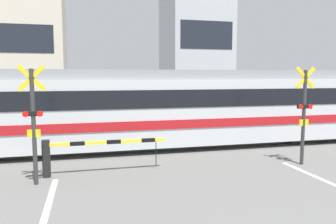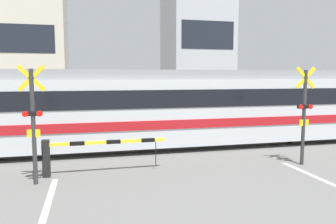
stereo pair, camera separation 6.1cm
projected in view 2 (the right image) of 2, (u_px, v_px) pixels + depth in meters
name	position (u px, v px, depth m)	size (l,w,h in m)	color
rail_track_near	(159.00, 149.00, 12.40)	(50.00, 0.10, 0.08)	#5B564C
rail_track_far	(152.00, 142.00, 13.79)	(50.00, 0.10, 0.08)	#5B564C
commuter_train	(145.00, 106.00, 12.82)	(19.21, 3.01, 3.02)	silver
crossing_barrier_near	(78.00, 150.00, 9.24)	(3.47, 0.20, 1.04)	black
crossing_barrier_far	(200.00, 117.00, 16.54)	(3.47, 0.20, 1.04)	black
crossing_signal_left	(33.00, 119.00, 8.32)	(0.68, 0.15, 3.08)	#333333
crossing_signal_right	(304.00, 111.00, 10.20)	(0.68, 0.15, 3.08)	#333333
pedestrian	(120.00, 108.00, 19.06)	(0.38, 0.22, 1.65)	#33384C
building_left_of_street	(15.00, 49.00, 24.95)	(7.52, 5.72, 9.73)	beige
building_right_of_street	(196.00, 45.00, 28.35)	(5.13, 5.72, 10.89)	#B2B7BC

